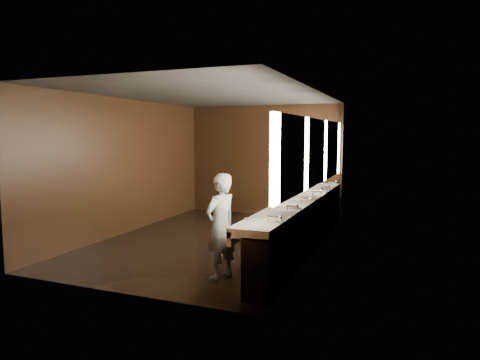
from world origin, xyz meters
The scene contains 10 objects.
floor centered at (0.00, 0.00, 0.00)m, with size 6.00×6.00×0.00m, color black.
ceiling centered at (0.00, 0.00, 2.80)m, with size 4.00×6.00×0.02m, color #2D2D2B.
wall_back centered at (0.00, 3.00, 1.40)m, with size 4.00×0.02×2.80m, color black.
wall_front centered at (0.00, -3.00, 1.40)m, with size 4.00×0.02×2.80m, color black.
wall_left centered at (-2.00, 0.00, 1.40)m, with size 0.02×6.00×2.80m, color black.
wall_right centered at (2.00, 0.00, 1.40)m, with size 0.02×6.00×2.80m, color black.
sink_counter centered at (1.79, 0.00, 0.50)m, with size 0.55×5.40×1.01m.
mirror_band centered at (1.98, 0.00, 1.75)m, with size 0.06×5.03×1.15m.
person centered at (1.06, -2.01, 0.76)m, with size 0.55×0.36×1.52m, color #92C6DA.
trash_bin centered at (1.58, -0.51, 0.27)m, with size 0.35×0.35×0.55m, color black.
Camera 1 is at (3.51, -7.41, 2.04)m, focal length 32.00 mm.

